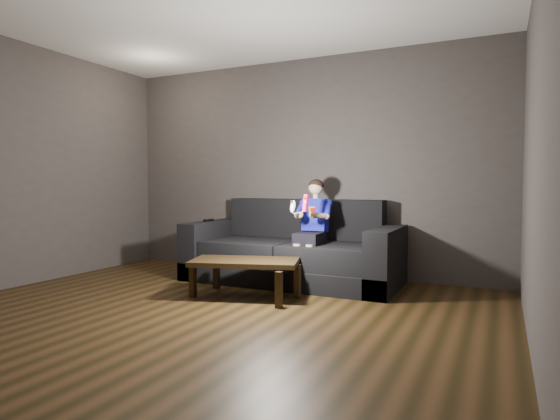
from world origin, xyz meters
The scene contains 9 objects.
floor centered at (0.00, 0.00, 0.00)m, with size 5.00×5.00×0.00m, color black.
back_wall centered at (0.00, 2.50, 1.35)m, with size 5.00×0.04×2.70m, color #3B3634.
right_wall centered at (2.50, 0.00, 1.35)m, with size 0.04×5.00×2.70m, color #3B3634.
sofa centered at (0.12, 1.94, 0.31)m, with size 2.45×1.06×0.95m.
child centered at (0.40, 1.86, 0.74)m, with size 0.41×0.50×1.01m.
wii_remote_red centered at (0.48, 1.47, 0.93)m, with size 0.06×0.08×0.18m.
nunchuk_white centered at (0.33, 1.48, 0.90)m, with size 0.07×0.10×0.14m.
wii_remote_black centered at (-0.98, 1.85, 0.68)m, with size 0.06×0.16×0.03m.
coffee_table centered at (0.02, 1.02, 0.33)m, with size 1.15×0.81×0.38m.
Camera 1 is at (2.31, -2.99, 1.12)m, focal length 30.00 mm.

